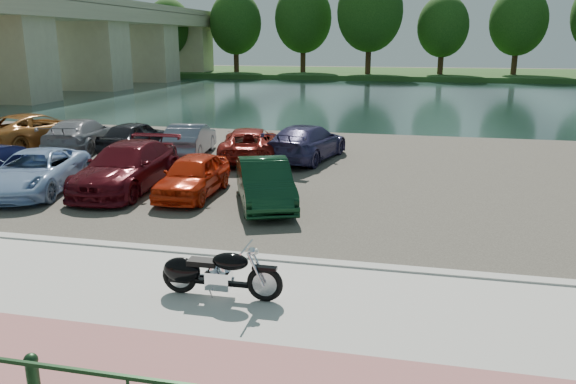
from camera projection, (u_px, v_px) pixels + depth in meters
name	position (u px, v px, depth m)	size (l,w,h in m)	color
ground	(236.00, 302.00, 10.43)	(200.00, 200.00, 0.00)	#595447
promenade	(218.00, 325.00, 9.48)	(60.00, 6.00, 0.10)	beige
pink_path	(183.00, 372.00, 8.05)	(60.00, 2.00, 0.01)	#A75E5F
kerb	(264.00, 259.00, 12.30)	(60.00, 0.30, 0.14)	beige
parking_lot	(327.00, 171.00, 20.79)	(60.00, 18.00, 0.04)	#3D3931
river	(378.00, 97.00, 48.12)	(120.00, 40.00, 0.00)	#172927
far_bank	(394.00, 74.00, 78.19)	(120.00, 24.00, 0.60)	#1E4719
bridge	(86.00, 32.00, 53.55)	(7.00, 56.00, 8.55)	tan
bollards	(22.00, 378.00, 7.16)	(10.68, 0.18, 0.81)	black
far_trees	(430.00, 18.00, 69.55)	(70.25, 10.68, 12.52)	#362213
motorcycle	(210.00, 273.00, 10.36)	(2.33, 0.75, 1.05)	black
car_2	(35.00, 172.00, 17.76)	(2.17, 4.71, 1.31)	#9AB7E1
car_3	(127.00, 167.00, 18.00)	(2.08, 5.13, 1.49)	#4E0B12
car_4	(193.00, 175.00, 17.32)	(1.51, 3.76, 1.28)	red
car_5	(265.00, 183.00, 16.29)	(1.42, 4.06, 1.34)	#0D311A
car_6	(34.00, 130.00, 25.34)	(2.54, 5.50, 1.53)	#9D5D24
car_7	(81.00, 135.00, 24.46)	(1.97, 4.85, 1.41)	gray
car_8	(135.00, 136.00, 24.14)	(1.61, 4.01, 1.37)	black
car_9	(190.00, 139.00, 23.49)	(1.43, 4.09, 1.35)	slate
car_10	(249.00, 144.00, 22.56)	(2.17, 4.71, 1.31)	maroon
car_11	(307.00, 142.00, 22.54)	(2.01, 4.94, 1.43)	#312C56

